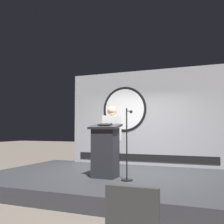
{
  "coord_description": "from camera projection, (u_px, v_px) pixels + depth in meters",
  "views": [
    {
      "loc": [
        2.01,
        -5.78,
        1.34
      ],
      "look_at": [
        -0.27,
        -0.04,
        1.76
      ],
      "focal_mm": 42.16,
      "sensor_mm": 36.0,
      "label": 1
    }
  ],
  "objects": [
    {
      "name": "podium",
      "position": [
        105.0,
        151.0,
        5.76
      ],
      "size": [
        0.64,
        0.5,
        1.18
      ],
      "color": "#26262B",
      "rests_on": "stage_platform"
    },
    {
      "name": "microphone_stand",
      "position": [
        127.0,
        155.0,
        5.45
      ],
      "size": [
        0.24,
        0.46,
        1.49
      ],
      "color": "black",
      "rests_on": "stage_platform"
    },
    {
      "name": "stage_platform",
      "position": [
        124.0,
        182.0,
        6.02
      ],
      "size": [
        6.4,
        4.0,
        0.3
      ],
      "primitive_type": "cube",
      "color": "#333338",
      "rests_on": "ground"
    },
    {
      "name": "banner_display",
      "position": [
        143.0,
        118.0,
        7.84
      ],
      "size": [
        4.64,
        0.12,
        2.81
      ],
      "color": "#9E9EA3",
      "rests_on": "stage_platform"
    },
    {
      "name": "ground_plane",
      "position": [
        124.0,
        188.0,
        6.01
      ],
      "size": [
        40.0,
        40.0,
        0.0
      ],
      "primitive_type": "plane",
      "color": "#6B6056"
    },
    {
      "name": "speaker_person",
      "position": [
        112.0,
        139.0,
        6.23
      ],
      "size": [
        0.4,
        0.26,
        1.6
      ],
      "color": "black",
      "rests_on": "stage_platform"
    }
  ]
}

